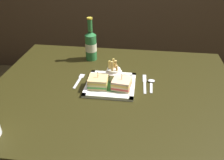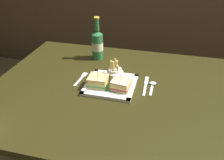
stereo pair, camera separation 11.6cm
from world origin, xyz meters
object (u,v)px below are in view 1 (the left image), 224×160
object	(u,v)px
fries_cup	(114,72)
sandwich_half_right	(122,84)
beer_bottle	(91,45)
fork	(79,80)
square_plate	(111,85)
knife	(145,83)
dining_table	(113,112)
spoon	(151,82)
sandwich_half_left	(98,82)

from	to	relation	value
fries_cup	sandwich_half_right	bearing A→B (deg)	-57.16
beer_bottle	fork	xyz separation A→B (m)	(-0.01, -0.25, -0.09)
sandwich_half_right	fries_cup	xyz separation A→B (m)	(-0.05, 0.07, 0.02)
sandwich_half_right	beer_bottle	world-z (taller)	beer_bottle
sandwich_half_right	square_plate	bearing A→B (deg)	155.78
knife	dining_table	bearing A→B (deg)	-156.20
dining_table	fork	xyz separation A→B (m)	(-0.18, 0.05, 0.15)
spoon	fork	bearing A→B (deg)	-177.08
fries_cup	beer_bottle	world-z (taller)	beer_bottle
dining_table	square_plate	xyz separation A→B (m)	(-0.02, 0.02, 0.15)
sandwich_half_left	fries_cup	bearing A→B (deg)	48.26
square_plate	sandwich_half_right	distance (m)	0.07
dining_table	spoon	world-z (taller)	spoon
fries_cup	fork	bearing A→B (deg)	-175.10
fries_cup	fork	xyz separation A→B (m)	(-0.18, -0.02, -0.05)
beer_bottle	knife	xyz separation A→B (m)	(0.32, -0.24, -0.09)
beer_bottle	knife	bearing A→B (deg)	-36.51
fries_cup	knife	distance (m)	0.17
fork	dining_table	bearing A→B (deg)	-15.26
dining_table	fries_cup	distance (m)	0.21
sandwich_half_left	sandwich_half_right	distance (m)	0.11
sandwich_half_right	beer_bottle	size ratio (longest dim) A/B	0.38
sandwich_half_right	knife	bearing A→B (deg)	34.23
sandwich_half_left	knife	size ratio (longest dim) A/B	0.52
beer_bottle	sandwich_half_right	bearing A→B (deg)	-55.89
square_plate	sandwich_half_right	world-z (taller)	sandwich_half_right
fork	knife	xyz separation A→B (m)	(0.33, 0.02, -0.00)
sandwich_half_left	fork	world-z (taller)	sandwich_half_left
fork	knife	distance (m)	0.33
sandwich_half_left	sandwich_half_right	size ratio (longest dim) A/B	0.98
fries_cup	beer_bottle	bearing A→B (deg)	124.49
dining_table	square_plate	bearing A→B (deg)	134.10
fries_cup	fork	distance (m)	0.18
square_plate	spoon	size ratio (longest dim) A/B	1.97
square_plate	dining_table	bearing A→B (deg)	-45.90
dining_table	sandwich_half_right	bearing A→B (deg)	-11.93
square_plate	sandwich_half_left	xyz separation A→B (m)	(-0.06, -0.03, 0.03)
square_plate	sandwich_half_right	bearing A→B (deg)	-24.22
fries_cup	beer_bottle	distance (m)	0.29
beer_bottle	fork	bearing A→B (deg)	-92.83
sandwich_half_left	fork	xyz separation A→B (m)	(-0.11, 0.06, -0.03)
beer_bottle	knife	distance (m)	0.41
sandwich_half_left	spoon	bearing A→B (deg)	16.81
square_plate	beer_bottle	size ratio (longest dim) A/B	0.95
sandwich_half_right	spoon	distance (m)	0.16
dining_table	knife	distance (m)	0.22
beer_bottle	spoon	bearing A→B (deg)	-33.57
sandwich_half_right	knife	world-z (taller)	sandwich_half_right
knife	spoon	bearing A→B (deg)	4.76
sandwich_half_left	spoon	world-z (taller)	sandwich_half_left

